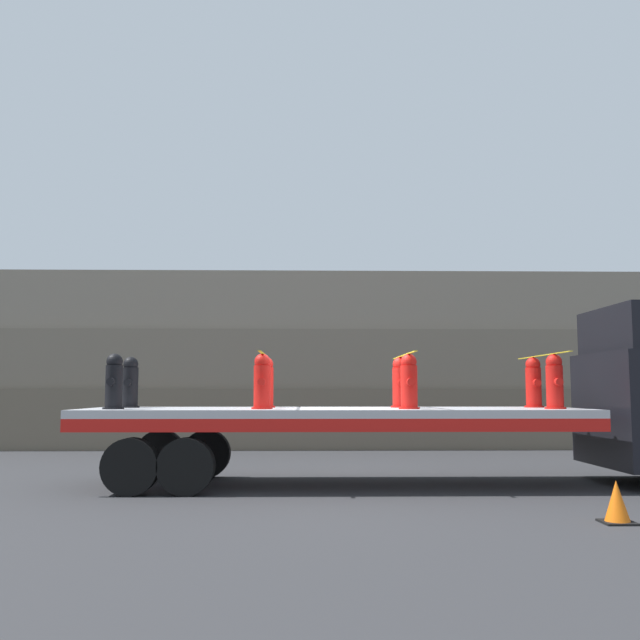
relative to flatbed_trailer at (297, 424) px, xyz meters
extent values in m
plane|color=#2D2D30|center=(0.64, 0.00, -1.02)|extent=(120.00, 120.00, 0.00)
cube|color=#665B4C|center=(0.64, 8.53, -0.20)|extent=(60.00, 3.00, 1.63)
cube|color=#756B5B|center=(0.64, 8.68, 1.42)|extent=(60.00, 3.00, 1.63)
cube|color=gray|center=(0.64, 8.83, 3.05)|extent=(60.00, 3.00, 1.63)
cube|color=#B2B2B7|center=(0.64, 0.00, 0.19)|extent=(8.34, 2.44, 0.13)
cube|color=red|center=(0.64, -1.18, 0.03)|extent=(8.34, 0.08, 0.20)
cube|color=red|center=(0.64, 1.18, 0.03)|extent=(8.34, 0.08, 0.20)
cylinder|color=black|center=(-1.66, -1.12, -0.59)|extent=(0.86, 0.30, 0.86)
cylinder|color=black|center=(-1.66, 1.12, -0.59)|extent=(0.86, 0.30, 0.86)
cylinder|color=black|center=(-2.49, -1.12, -0.59)|extent=(0.86, 0.30, 0.86)
cylinder|color=black|center=(-2.49, 1.12, -0.59)|extent=(0.86, 0.30, 0.86)
cylinder|color=black|center=(-2.93, -0.54, 0.27)|extent=(0.34, 0.34, 0.03)
cylinder|color=black|center=(-2.93, -0.54, 0.61)|extent=(0.27, 0.27, 0.70)
sphere|color=black|center=(-2.93, -0.54, 1.02)|extent=(0.26, 0.26, 0.26)
cylinder|color=black|center=(-2.93, -0.73, 0.70)|extent=(0.12, 0.10, 0.12)
cylinder|color=black|center=(-2.93, -0.35, 0.70)|extent=(0.12, 0.10, 0.12)
cylinder|color=black|center=(-2.93, 0.54, 0.27)|extent=(0.34, 0.34, 0.03)
cylinder|color=black|center=(-2.93, 0.54, 0.61)|extent=(0.27, 0.27, 0.70)
sphere|color=black|center=(-2.93, 0.54, 1.02)|extent=(0.26, 0.26, 0.26)
cylinder|color=black|center=(-2.93, 0.35, 0.70)|extent=(0.12, 0.10, 0.12)
cylinder|color=black|center=(-2.93, 0.73, 0.70)|extent=(0.12, 0.10, 0.12)
cylinder|color=red|center=(-0.55, -0.54, 0.27)|extent=(0.34, 0.34, 0.03)
cylinder|color=red|center=(-0.55, -0.54, 0.61)|extent=(0.27, 0.27, 0.70)
sphere|color=red|center=(-0.55, -0.54, 1.02)|extent=(0.26, 0.26, 0.26)
cylinder|color=red|center=(-0.55, -0.73, 0.70)|extent=(0.12, 0.10, 0.12)
cylinder|color=red|center=(-0.55, -0.35, 0.70)|extent=(0.12, 0.10, 0.12)
cylinder|color=red|center=(-0.55, 0.54, 0.27)|extent=(0.34, 0.34, 0.03)
cylinder|color=red|center=(-0.55, 0.54, 0.61)|extent=(0.27, 0.27, 0.70)
sphere|color=red|center=(-0.55, 0.54, 1.02)|extent=(0.26, 0.26, 0.26)
cylinder|color=red|center=(-0.55, 0.35, 0.70)|extent=(0.12, 0.10, 0.12)
cylinder|color=red|center=(-0.55, 0.73, 0.70)|extent=(0.12, 0.10, 0.12)
cylinder|color=red|center=(1.82, -0.54, 0.27)|extent=(0.34, 0.34, 0.03)
cylinder|color=red|center=(1.82, -0.54, 0.61)|extent=(0.27, 0.27, 0.70)
sphere|color=red|center=(1.82, -0.54, 1.02)|extent=(0.26, 0.26, 0.26)
cylinder|color=red|center=(1.82, -0.73, 0.70)|extent=(0.12, 0.10, 0.12)
cylinder|color=red|center=(1.82, -0.35, 0.70)|extent=(0.12, 0.10, 0.12)
cylinder|color=red|center=(1.82, 0.54, 0.27)|extent=(0.34, 0.34, 0.03)
cylinder|color=red|center=(1.82, 0.54, 0.61)|extent=(0.27, 0.27, 0.70)
sphere|color=red|center=(1.82, 0.54, 1.02)|extent=(0.26, 0.26, 0.26)
cylinder|color=red|center=(1.82, 0.35, 0.70)|extent=(0.12, 0.10, 0.12)
cylinder|color=red|center=(1.82, 0.73, 0.70)|extent=(0.12, 0.10, 0.12)
cylinder|color=red|center=(4.20, -0.54, 0.27)|extent=(0.34, 0.34, 0.03)
cylinder|color=red|center=(4.20, -0.54, 0.61)|extent=(0.27, 0.27, 0.70)
sphere|color=red|center=(4.20, -0.54, 1.02)|extent=(0.26, 0.26, 0.26)
cylinder|color=red|center=(4.20, -0.73, 0.70)|extent=(0.12, 0.10, 0.12)
cylinder|color=red|center=(4.20, -0.35, 0.70)|extent=(0.12, 0.10, 0.12)
cylinder|color=red|center=(4.20, 0.54, 0.27)|extent=(0.34, 0.34, 0.03)
cylinder|color=red|center=(4.20, 0.54, 0.61)|extent=(0.27, 0.27, 0.70)
sphere|color=red|center=(4.20, 0.54, 1.02)|extent=(0.26, 0.26, 0.26)
cylinder|color=red|center=(4.20, 0.35, 0.70)|extent=(0.12, 0.10, 0.12)
cylinder|color=red|center=(4.20, 0.73, 0.70)|extent=(0.12, 0.10, 0.12)
cube|color=yellow|center=(-0.55, 0.00, 1.16)|extent=(0.05, 2.64, 0.01)
cube|color=yellow|center=(1.82, 0.00, 1.16)|extent=(0.05, 2.64, 0.01)
cube|color=yellow|center=(4.20, 0.00, 1.16)|extent=(0.05, 2.64, 0.01)
cube|color=black|center=(3.86, -3.51, -1.01)|extent=(0.38, 0.38, 0.03)
cone|color=orange|center=(3.86, -3.51, -0.75)|extent=(0.29, 0.29, 0.48)
camera|label=1|loc=(0.14, -12.08, 0.54)|focal=40.00mm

